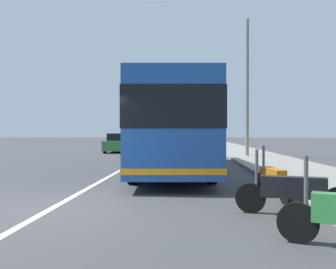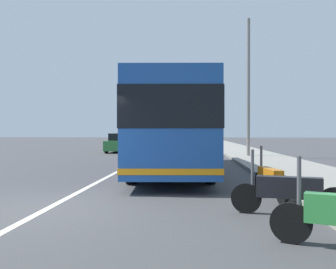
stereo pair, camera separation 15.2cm
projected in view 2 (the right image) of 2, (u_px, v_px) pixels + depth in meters
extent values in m
plane|color=#424244|center=(47.00, 209.00, 7.38)|extent=(220.00, 220.00, 0.00)
cube|color=gray|center=(279.00, 164.00, 16.90)|extent=(110.00, 3.60, 0.14)
cube|color=silver|center=(130.00, 165.00, 17.36)|extent=(110.00, 0.16, 0.01)
cube|color=#1E4C9E|center=(171.00, 127.00, 14.83)|extent=(12.13, 3.28, 2.93)
cube|color=black|center=(171.00, 117.00, 14.83)|extent=(12.17, 3.32, 1.09)
cube|color=orange|center=(171.00, 156.00, 14.84)|extent=(12.16, 3.31, 0.16)
cylinder|color=black|center=(148.00, 153.00, 18.69)|extent=(1.02, 0.36, 1.00)
cylinder|color=black|center=(194.00, 153.00, 18.67)|extent=(1.02, 0.36, 1.00)
cylinder|color=black|center=(132.00, 167.00, 11.01)|extent=(1.02, 0.36, 1.00)
cylinder|color=black|center=(210.00, 167.00, 10.99)|extent=(1.02, 0.36, 1.00)
cylinder|color=black|center=(291.00, 223.00, 5.07)|extent=(0.30, 0.57, 0.58)
cylinder|color=#4C4C51|center=(299.00, 181.00, 5.02)|extent=(0.06, 0.06, 0.70)
cylinder|color=black|center=(246.00, 198.00, 6.98)|extent=(0.23, 0.58, 0.58)
cylinder|color=black|center=(335.00, 203.00, 6.47)|extent=(0.23, 0.58, 0.58)
cube|color=black|center=(289.00, 187.00, 6.72)|extent=(0.54, 1.20, 0.40)
cylinder|color=#4C4C51|center=(252.00, 168.00, 6.94)|extent=(0.06, 0.06, 0.70)
cylinder|color=black|center=(260.00, 183.00, 9.23)|extent=(0.57, 0.16, 0.56)
cylinder|color=black|center=(282.00, 192.00, 7.78)|extent=(0.57, 0.16, 0.56)
cube|color=orange|center=(270.00, 176.00, 8.50)|extent=(1.12, 0.39, 0.38)
cylinder|color=#4C4C51|center=(261.00, 160.00, 9.12)|extent=(0.06, 0.06, 0.70)
cube|color=#2D7238|center=(121.00, 145.00, 28.75)|extent=(4.47, 1.90, 0.75)
cube|color=black|center=(122.00, 137.00, 29.00)|extent=(2.28, 1.74, 0.57)
cylinder|color=black|center=(129.00, 149.00, 27.23)|extent=(0.64, 0.22, 0.64)
cylinder|color=black|center=(106.00, 149.00, 27.33)|extent=(0.64, 0.22, 0.64)
cylinder|color=black|center=(135.00, 147.00, 30.16)|extent=(0.64, 0.22, 0.64)
cylinder|color=black|center=(115.00, 147.00, 30.27)|extent=(0.64, 0.22, 0.64)
cube|color=#2D7238|center=(187.00, 139.00, 53.97)|extent=(4.13, 1.84, 0.73)
cube|color=black|center=(187.00, 135.00, 53.68)|extent=(2.12, 1.68, 0.47)
cylinder|color=black|center=(182.00, 141.00, 55.39)|extent=(0.64, 0.22, 0.64)
cylinder|color=black|center=(193.00, 141.00, 55.27)|extent=(0.64, 0.22, 0.64)
cylinder|color=black|center=(181.00, 141.00, 52.68)|extent=(0.64, 0.22, 0.64)
cylinder|color=black|center=(193.00, 141.00, 52.56)|extent=(0.64, 0.22, 0.64)
cube|color=gold|center=(187.00, 140.00, 46.29)|extent=(4.26, 2.01, 0.76)
cube|color=black|center=(187.00, 135.00, 46.17)|extent=(2.23, 1.75, 0.56)
cylinder|color=black|center=(182.00, 142.00, 47.76)|extent=(0.65, 0.26, 0.64)
cylinder|color=black|center=(194.00, 142.00, 47.56)|extent=(0.65, 0.26, 0.64)
cylinder|color=black|center=(180.00, 143.00, 45.02)|extent=(0.65, 0.26, 0.64)
cylinder|color=black|center=(193.00, 143.00, 44.83)|extent=(0.65, 0.26, 0.64)
cylinder|color=slate|center=(248.00, 88.00, 22.34)|extent=(0.21, 0.21, 8.65)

